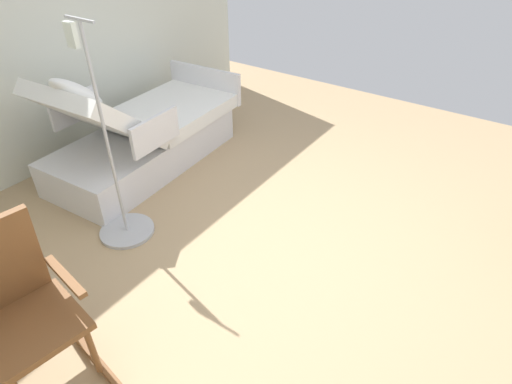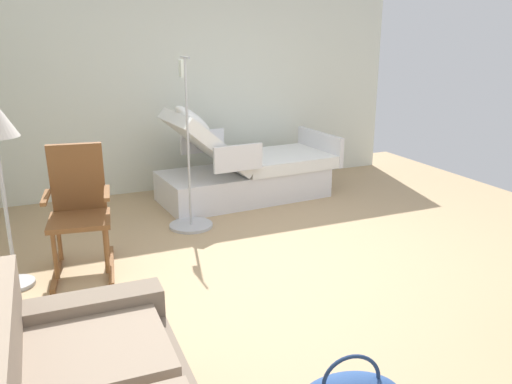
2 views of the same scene
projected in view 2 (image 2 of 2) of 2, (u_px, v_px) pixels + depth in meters
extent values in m
plane|color=tan|center=(305.00, 264.00, 4.51)|extent=(6.76, 6.76, 0.00)
cube|color=silver|center=(201.00, 79.00, 6.53)|extent=(0.10, 5.25, 2.70)
cube|color=silver|center=(243.00, 184.00, 6.25)|extent=(1.01, 1.99, 0.35)
cube|color=white|center=(278.00, 160.00, 6.39)|extent=(0.99, 1.22, 0.14)
cube|color=white|center=(206.00, 142.00, 5.89)|extent=(0.97, 0.87, 0.72)
ellipsoid|color=white|center=(193.00, 120.00, 5.75)|extent=(0.37, 0.48, 0.42)
cube|color=silver|center=(238.00, 158.00, 5.56)|extent=(0.07, 0.56, 0.28)
cube|color=silver|center=(202.00, 141.00, 6.41)|extent=(0.07, 0.56, 0.28)
cube|color=silver|center=(319.00, 146.00, 6.62)|extent=(0.95, 0.12, 0.36)
cylinder|color=black|center=(192.00, 213.00, 5.63)|extent=(0.10, 0.10, 0.10)
cylinder|color=black|center=(170.00, 195.00, 6.24)|extent=(0.10, 0.10, 0.10)
cylinder|color=black|center=(316.00, 193.00, 6.34)|extent=(0.10, 0.10, 0.10)
cylinder|color=black|center=(286.00, 179.00, 6.95)|extent=(0.10, 0.10, 0.10)
cube|color=gray|center=(96.00, 351.00, 2.43)|extent=(0.69, 0.66, 0.10)
cube|color=#7D6C5C|center=(84.00, 349.00, 2.78)|extent=(0.20, 0.85, 0.60)
cube|color=brown|center=(57.00, 272.00, 4.31)|extent=(0.76, 0.15, 0.05)
cube|color=brown|center=(111.00, 266.00, 4.41)|extent=(0.76, 0.15, 0.05)
cylinder|color=brown|center=(106.00, 250.00, 4.17)|extent=(0.04, 0.04, 0.40)
cylinder|color=brown|center=(55.00, 255.00, 4.08)|extent=(0.04, 0.04, 0.40)
cylinder|color=brown|center=(106.00, 233.00, 4.51)|extent=(0.04, 0.04, 0.40)
cylinder|color=brown|center=(59.00, 238.00, 4.42)|extent=(0.04, 0.04, 0.40)
cube|color=brown|center=(80.00, 220.00, 4.24)|extent=(0.53, 0.54, 0.04)
cube|color=brown|center=(77.00, 178.00, 4.34)|extent=(0.18, 0.44, 0.60)
cube|color=brown|center=(107.00, 193.00, 4.21)|extent=(0.39, 0.10, 0.03)
cube|color=brown|center=(46.00, 197.00, 4.10)|extent=(0.39, 0.10, 0.03)
cylinder|color=#B2B5BA|center=(17.00, 284.00, 4.12)|extent=(0.28, 0.28, 0.03)
cylinder|color=#B2B5BA|center=(6.00, 212.00, 3.95)|extent=(0.03, 0.03, 1.15)
torus|color=navy|center=(351.00, 381.00, 2.55)|extent=(0.08, 0.30, 0.30)
cylinder|color=#B2B5BA|center=(191.00, 225.00, 5.37)|extent=(0.44, 0.44, 0.03)
cylinder|color=#B2B5BA|center=(188.00, 144.00, 5.13)|extent=(0.02, 0.02, 1.65)
cube|color=#B2B5BA|center=(185.00, 57.00, 4.89)|extent=(0.28, 0.02, 0.02)
cube|color=white|center=(182.00, 69.00, 5.02)|extent=(0.09, 0.04, 0.16)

